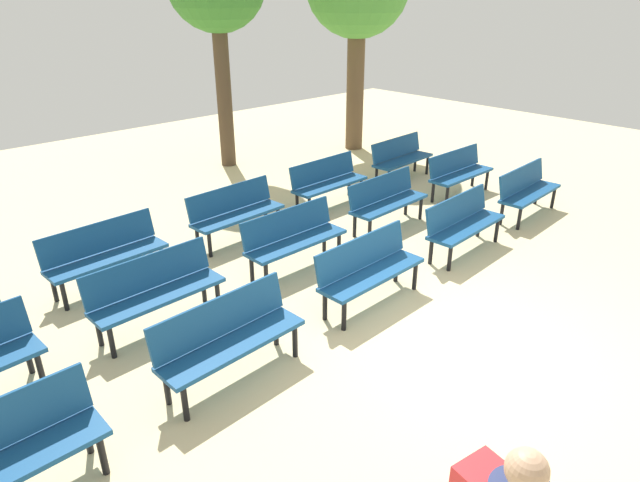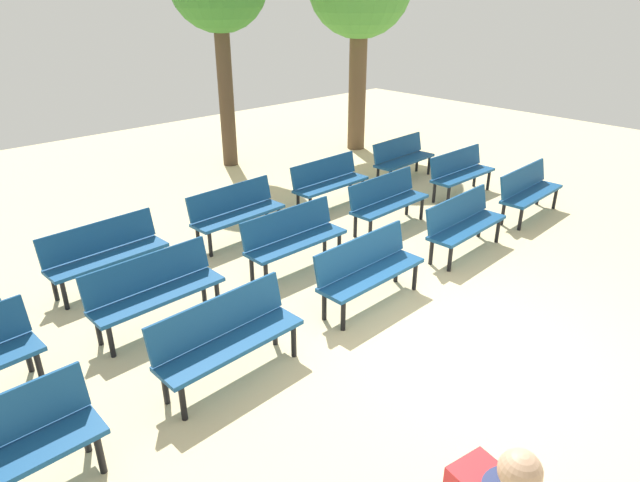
% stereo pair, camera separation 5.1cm
% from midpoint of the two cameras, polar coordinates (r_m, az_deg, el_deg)
% --- Properties ---
extents(ground_plane, '(26.01, 26.01, 0.00)m').
position_cam_midpoint_polar(ground_plane, '(6.48, 15.73, -11.20)').
color(ground_plane, beige).
extents(bench_r0_c1, '(1.61, 0.53, 0.87)m').
position_cam_midpoint_polar(bench_r0_c1, '(5.72, -9.46, -9.64)').
color(bench_r0_c1, navy).
rests_on(bench_r0_c1, ground_plane).
extents(bench_r0_c2, '(1.61, 0.51, 0.87)m').
position_cam_midpoint_polar(bench_r0_c2, '(6.97, 5.26, -2.75)').
color(bench_r0_c2, navy).
rests_on(bench_r0_c2, ground_plane).
extents(bench_r0_c3, '(1.62, 0.55, 0.87)m').
position_cam_midpoint_polar(bench_r0_c3, '(8.61, 14.95, 2.00)').
color(bench_r0_c3, navy).
rests_on(bench_r0_c3, ground_plane).
extents(bench_r0_c4, '(1.62, 0.56, 0.87)m').
position_cam_midpoint_polar(bench_r0_c4, '(10.41, 21.09, 5.10)').
color(bench_r0_c4, navy).
rests_on(bench_r0_c4, ground_plane).
extents(bench_r1_c1, '(1.61, 0.51, 0.87)m').
position_cam_midpoint_polar(bench_r1_c1, '(6.76, -16.70, -4.68)').
color(bench_r1_c1, navy).
rests_on(bench_r1_c1, ground_plane).
extents(bench_r1_c2, '(1.60, 0.49, 0.87)m').
position_cam_midpoint_polar(bench_r1_c2, '(7.83, -2.61, 0.54)').
color(bench_r1_c2, navy).
rests_on(bench_r1_c2, ground_plane).
extents(bench_r1_c3, '(1.61, 0.53, 0.87)m').
position_cam_midpoint_polar(bench_r1_c3, '(9.31, 7.19, 4.39)').
color(bench_r1_c3, navy).
rests_on(bench_r1_c3, ground_plane).
extents(bench_r1_c4, '(1.60, 0.49, 0.87)m').
position_cam_midpoint_polar(bench_r1_c4, '(11.10, 14.60, 7.13)').
color(bench_r1_c4, navy).
rests_on(bench_r1_c4, ground_plane).
extents(bench_r2_c1, '(1.62, 0.55, 0.87)m').
position_cam_midpoint_polar(bench_r2_c1, '(7.91, -21.39, -0.97)').
color(bench_r2_c1, navy).
rests_on(bench_r2_c1, ground_plane).
extents(bench_r2_c2, '(1.62, 0.56, 0.87)m').
position_cam_midpoint_polar(bench_r2_c2, '(8.87, -8.61, 3.25)').
color(bench_r2_c2, navy).
rests_on(bench_r2_c2, ground_plane).
extents(bench_r2_c3, '(1.61, 0.52, 0.87)m').
position_cam_midpoint_polar(bench_r2_c3, '(10.21, 1.05, 6.42)').
color(bench_r2_c3, navy).
rests_on(bench_r2_c3, ground_plane).
extents(bench_r2_c4, '(1.62, 0.56, 0.87)m').
position_cam_midpoint_polar(bench_r2_c4, '(11.86, 8.71, 8.74)').
color(bench_r2_c4, navy).
rests_on(bench_r2_c4, ground_plane).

